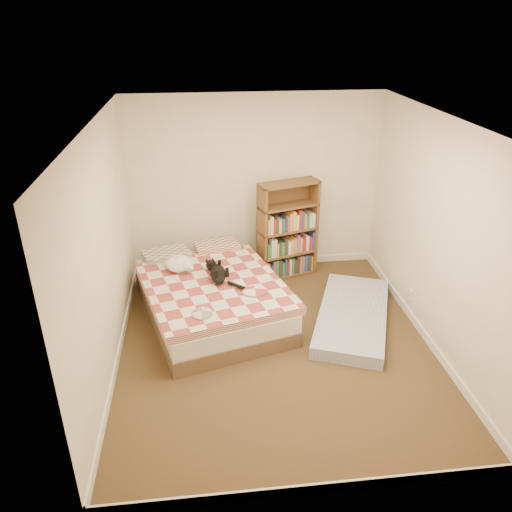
{
  "coord_description": "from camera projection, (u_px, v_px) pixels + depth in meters",
  "views": [
    {
      "loc": [
        -0.76,
        -4.63,
        3.42
      ],
      "look_at": [
        -0.18,
        0.3,
        0.98
      ],
      "focal_mm": 35.0,
      "sensor_mm": 36.0,
      "label": 1
    }
  ],
  "objects": [
    {
      "name": "room",
      "position": [
        277.0,
        249.0,
        5.19
      ],
      "size": [
        3.51,
        4.01,
        2.51
      ],
      "color": "#47351E",
      "rests_on": "ground"
    },
    {
      "name": "bed",
      "position": [
        211.0,
        294.0,
        6.2
      ],
      "size": [
        2.01,
        2.45,
        0.57
      ],
      "rotation": [
        0.0,
        0.0,
        0.27
      ],
      "color": "brown",
      "rests_on": "room"
    },
    {
      "name": "bookshelf",
      "position": [
        287.0,
        240.0,
        7.03
      ],
      "size": [
        0.91,
        0.52,
        1.39
      ],
      "rotation": [
        0.0,
        0.0,
        0.31
      ],
      "color": "brown",
      "rests_on": "room"
    },
    {
      "name": "floor_mattress",
      "position": [
        353.0,
        316.0,
        6.09
      ],
      "size": [
        1.38,
        1.93,
        0.16
      ],
      "primitive_type": "cube",
      "rotation": [
        0.0,
        0.0,
        -0.37
      ],
      "color": "#6D85B5",
      "rests_on": "room"
    },
    {
      "name": "black_cat",
      "position": [
        218.0,
        272.0,
        6.03
      ],
      "size": [
        0.33,
        0.73,
        0.16
      ],
      "rotation": [
        0.0,
        0.0,
        0.33
      ],
      "color": "black",
      "rests_on": "bed"
    },
    {
      "name": "white_dog",
      "position": [
        180.0,
        264.0,
        6.21
      ],
      "size": [
        0.37,
        0.37,
        0.17
      ],
      "rotation": [
        0.0,
        0.0,
        0.02
      ],
      "color": "white",
      "rests_on": "bed"
    }
  ]
}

